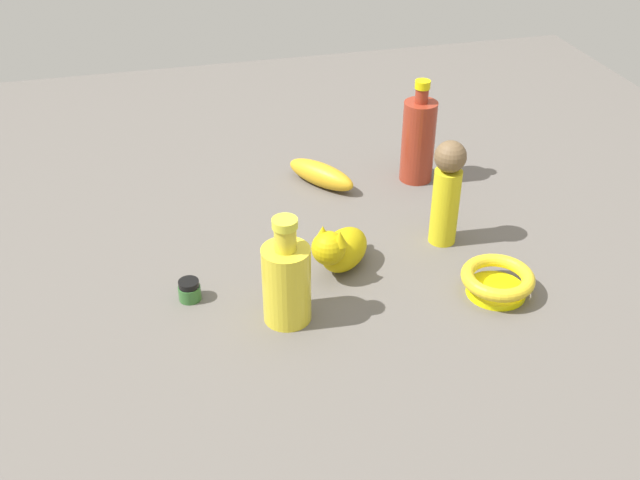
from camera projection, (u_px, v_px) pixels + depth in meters
name	position (u px, v px, depth m)	size (l,w,h in m)	color
ground	(320.00, 261.00, 1.28)	(2.00, 2.00, 0.00)	#5B5651
bottle_tall	(418.00, 139.00, 1.47)	(0.07, 0.07, 0.21)	maroon
person_figure_adult	(447.00, 191.00, 1.27)	(0.05, 0.05, 0.19)	gold
bottle_short	(287.00, 281.00, 1.11)	(0.07, 0.07, 0.18)	gold
bowl	(497.00, 280.00, 1.19)	(0.12, 0.12, 0.04)	yellow
nail_polish_jar	(189.00, 290.00, 1.18)	(0.04, 0.04, 0.03)	#33682F
banana	(321.00, 175.00, 1.49)	(0.16, 0.05, 0.05)	gold
cat_figurine	(341.00, 248.00, 1.23)	(0.12, 0.12, 0.10)	#BCA40C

